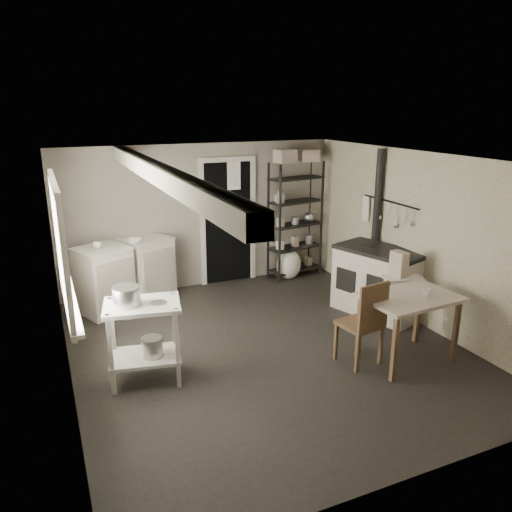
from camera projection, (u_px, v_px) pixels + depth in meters
name	position (u px, v px, depth m)	size (l,w,h in m)	color
floor	(266.00, 348.00, 6.14)	(5.00, 5.00, 0.00)	black
ceiling	(267.00, 159.00, 5.47)	(5.00, 5.00, 0.00)	white
wall_back	(201.00, 216.00, 8.00)	(4.50, 0.02, 2.30)	#9D9486
wall_front	(411.00, 352.00, 3.62)	(4.50, 0.02, 2.30)	#9D9486
wall_left	(61.00, 286.00, 4.94)	(0.02, 5.00, 2.30)	#9D9486
wall_right	(419.00, 239.00, 6.67)	(0.02, 5.00, 2.30)	#9D9486
window	(59.00, 247.00, 5.03)	(0.12, 1.76, 1.28)	silver
doorway	(228.00, 223.00, 8.19)	(0.96, 0.10, 2.08)	silver
ceiling_beam	(159.00, 174.00, 5.04)	(0.18, 5.00, 0.18)	silver
wallpaper_panel	(418.00, 239.00, 6.67)	(0.01, 5.00, 2.30)	beige
utensil_rail	(389.00, 202.00, 7.06)	(0.06, 1.20, 0.44)	#B4B4B6
prep_table	(145.00, 346.00, 5.32)	(0.78, 0.56, 0.89)	silver
stockpot	(127.00, 301.00, 5.12)	(0.28, 0.28, 0.31)	#B4B4B6
saucepan	(158.00, 307.00, 5.20)	(0.18, 0.18, 0.10)	#B4B4B6
bucket	(152.00, 348.00, 5.31)	(0.23, 0.23, 0.25)	#B4B4B6
base_cabinets	(126.00, 275.00, 7.34)	(1.46, 0.63, 0.96)	silver
mixing_bowl	(134.00, 243.00, 7.19)	(0.29, 0.29, 0.07)	white
counter_cup	(97.00, 248.00, 6.92)	(0.12, 0.12, 0.09)	white
shelf_rack	(295.00, 223.00, 8.47)	(0.93, 0.36, 1.97)	black
shelf_jar	(278.00, 199.00, 8.27)	(0.08, 0.08, 0.18)	white
storage_box_a	(285.00, 160.00, 8.03)	(0.30, 0.26, 0.21)	beige
storage_box_b	(308.00, 160.00, 8.24)	(0.30, 0.28, 0.19)	beige
stove	(378.00, 284.00, 7.06)	(0.67, 1.21, 0.95)	silver
stovepipe	(378.00, 197.00, 7.22)	(0.10, 0.10, 1.34)	black
side_ledge	(401.00, 301.00, 6.47)	(0.50, 0.27, 0.76)	silver
oats_box	(400.00, 258.00, 6.32)	(0.13, 0.22, 0.33)	beige
work_table	(407.00, 330.00, 5.75)	(1.06, 0.74, 0.80)	beige
table_cup	(426.00, 296.00, 5.64)	(0.09, 0.09, 0.09)	white
chair	(359.00, 323.00, 5.68)	(0.42, 0.44, 1.02)	#523823
flour_sack	(289.00, 265.00, 8.51)	(0.42, 0.36, 0.51)	white
floor_crock	(363.00, 318.00, 6.81)	(0.11, 0.11, 0.14)	white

